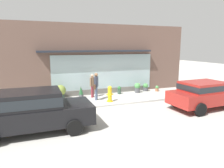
{
  "coord_description": "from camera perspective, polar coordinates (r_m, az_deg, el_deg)",
  "views": [
    {
      "loc": [
        -4.2,
        -10.79,
        3.34
      ],
      "look_at": [
        0.39,
        1.2,
        0.99
      ],
      "focal_mm": 33.1,
      "sensor_mm": 36.0,
      "label": 1
    }
  ],
  "objects": [
    {
      "name": "ground_plane",
      "position": [
        12.05,
        0.31,
        -5.71
      ],
      "size": [
        60.0,
        60.0,
        0.0
      ],
      "primitive_type": "plane",
      "color": "#B2AFA8"
    },
    {
      "name": "potted_plant_window_right",
      "position": [
        14.65,
        2.01,
        -1.64
      ],
      "size": [
        0.26,
        0.26,
        0.55
      ],
      "color": "#33473D",
      "rests_on": "ground_plane"
    },
    {
      "name": "potted_plant_near_hydrant",
      "position": [
        13.61,
        -14.03,
        -1.97
      ],
      "size": [
        0.68,
        0.68,
        0.91
      ],
      "color": "#33473D",
      "rests_on": "ground_plane"
    },
    {
      "name": "pedestrian_passerby",
      "position": [
        13.64,
        -5.47,
        0.04
      ],
      "size": [
        0.36,
        0.4,
        1.55
      ],
      "rotation": [
        0.0,
        0.0,
        4.01
      ],
      "color": "#8E333D",
      "rests_on": "ground_plane"
    },
    {
      "name": "parked_car_red",
      "position": [
        12.19,
        24.17,
        -2.3
      ],
      "size": [
        4.1,
        2.12,
        1.48
      ],
      "rotation": [
        0.0,
        0.0,
        0.05
      ],
      "color": "maroon",
      "rests_on": "ground_plane"
    },
    {
      "name": "potted_plant_by_entrance",
      "position": [
        15.13,
        7.01,
        -0.95
      ],
      "size": [
        0.43,
        0.43,
        0.72
      ],
      "color": "#4C4C51",
      "rests_on": "ground_plane"
    },
    {
      "name": "curb_strip",
      "position": [
        11.85,
        0.66,
        -5.68
      ],
      "size": [
        14.0,
        0.24,
        0.12
      ],
      "primitive_type": "cube",
      "color": "#B2B2AD",
      "rests_on": "ground_plane"
    },
    {
      "name": "potted_plant_window_center",
      "position": [
        13.47,
        -18.09,
        -3.46
      ],
      "size": [
        0.3,
        0.3,
        0.49
      ],
      "color": "#B7B2A3",
      "rests_on": "ground_plane"
    },
    {
      "name": "storefront",
      "position": [
        14.62,
        -4.2,
        6.56
      ],
      "size": [
        14.0,
        0.81,
        4.86
      ],
      "color": "brown",
      "rests_on": "ground_plane"
    },
    {
      "name": "pedestrian_with_handbag",
      "position": [
        12.87,
        -4.42,
        -0.08
      ],
      "size": [
        0.45,
        0.61,
        1.71
      ],
      "rotation": [
        0.0,
        0.0,
        4.18
      ],
      "color": "#475675",
      "rests_on": "ground_plane"
    },
    {
      "name": "potted_plant_corner_tall",
      "position": [
        15.82,
        9.25,
        -0.87
      ],
      "size": [
        0.38,
        0.38,
        0.59
      ],
      "color": "#4C4C51",
      "rests_on": "ground_plane"
    },
    {
      "name": "fire_hydrant",
      "position": [
        12.56,
        -0.61,
        -2.76
      ],
      "size": [
        0.43,
        0.41,
        0.98
      ],
      "color": "gold",
      "rests_on": "ground_plane"
    },
    {
      "name": "potted_plant_window_left",
      "position": [
        15.9,
        12.31,
        -1.19
      ],
      "size": [
        0.25,
        0.25,
        0.43
      ],
      "color": "#9E6042",
      "rests_on": "ground_plane"
    },
    {
      "name": "parked_car_black",
      "position": [
        8.68,
        -21.42,
        -6.5
      ],
      "size": [
        4.56,
        2.09,
        1.65
      ],
      "rotation": [
        0.0,
        0.0,
        -0.01
      ],
      "color": "black",
      "rests_on": "ground_plane"
    },
    {
      "name": "potted_plant_low_front",
      "position": [
        13.68,
        -8.56,
        -2.26
      ],
      "size": [
        0.32,
        0.32,
        0.78
      ],
      "color": "#4C4C51",
      "rests_on": "ground_plane"
    }
  ]
}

